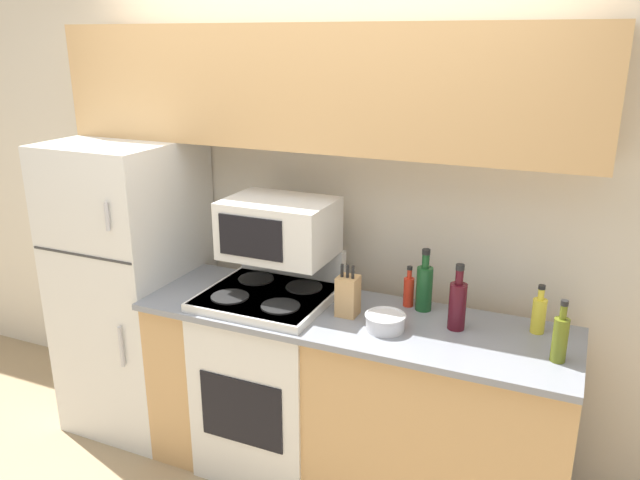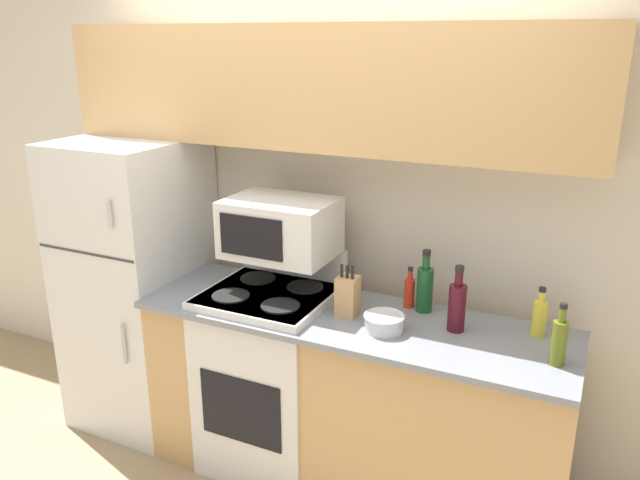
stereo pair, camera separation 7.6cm
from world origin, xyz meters
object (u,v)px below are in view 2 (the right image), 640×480
at_px(stove, 271,375).
at_px(knife_block, 348,296).
at_px(bowl, 384,322).
at_px(bottle_wine_green, 425,287).
at_px(bottle_cooking_spray, 539,317).
at_px(bottle_hot_sauce, 409,291).
at_px(refrigerator, 138,283).
at_px(microwave, 280,228).
at_px(bottle_wine_red, 457,305).
at_px(bottle_olive_oil, 559,341).

height_order(stove, knife_block, knife_block).
bearing_deg(bowl, bottle_wine_green, 70.50).
bearing_deg(bottle_cooking_spray, bottle_hot_sauce, 175.64).
xyz_separation_m(bottle_cooking_spray, bottle_wine_green, (-0.51, 0.03, 0.03)).
xyz_separation_m(refrigerator, bottle_wine_green, (1.62, 0.12, 0.22)).
xyz_separation_m(microwave, bottle_wine_red, (0.89, -0.03, -0.23)).
relative_size(bowl, bottle_olive_oil, 0.70).
xyz_separation_m(stove, bottle_wine_green, (0.72, 0.19, 0.54)).
bearing_deg(refrigerator, stove, -4.86).
xyz_separation_m(refrigerator, bottle_wine_red, (1.80, -0.02, 0.22)).
distance_m(bottle_cooking_spray, bottle_wine_green, 0.52).
bearing_deg(bottle_olive_oil, refrigerator, 176.31).
bearing_deg(bottle_wine_green, bowl, -109.50).
relative_size(bowl, bottle_cooking_spray, 0.82).
xyz_separation_m(knife_block, bottle_wine_red, (0.49, 0.06, 0.02)).
distance_m(refrigerator, microwave, 1.02).
distance_m(bottle_cooking_spray, bottle_wine_red, 0.35).
height_order(refrigerator, bottle_wine_green, refrigerator).
xyz_separation_m(bottle_hot_sauce, bottle_wine_green, (0.08, -0.01, 0.04)).
xyz_separation_m(bottle_cooking_spray, bottle_wine_red, (-0.33, -0.11, 0.03)).
bearing_deg(bottle_hot_sauce, bowl, -94.02).
xyz_separation_m(microwave, bottle_cooking_spray, (1.22, 0.07, -0.26)).
bearing_deg(microwave, refrigerator, -179.17).
height_order(knife_block, bottle_wine_red, bottle_wine_red).
height_order(bowl, bottle_hot_sauce, bottle_hot_sauce).
xyz_separation_m(bottle_hot_sauce, bottle_wine_red, (0.26, -0.15, 0.04)).
bearing_deg(microwave, bottle_wine_red, -2.12).
height_order(refrigerator, bottle_hot_sauce, refrigerator).
relative_size(knife_block, bottle_wine_red, 0.82).
bearing_deg(bowl, knife_block, 159.32).
height_order(stove, bowl, stove).
bearing_deg(stove, bottle_hot_sauce, 17.92).
bearing_deg(bottle_hot_sauce, refrigerator, -175.10).
relative_size(knife_block, bottle_hot_sauce, 1.24).
bearing_deg(stove, knife_block, -0.36).
bearing_deg(bottle_olive_oil, stove, 177.09).
bearing_deg(bottle_olive_oil, knife_block, 175.93).
bearing_deg(bottle_cooking_spray, bottle_wine_red, -162.11).
xyz_separation_m(microwave, bottle_wine_green, (0.70, 0.11, -0.23)).
distance_m(knife_block, bottle_hot_sauce, 0.31).
distance_m(microwave, bottle_wine_green, 0.74).
bearing_deg(bottle_cooking_spray, bowl, -158.22).
distance_m(knife_block, bottle_olive_oil, 0.92).
xyz_separation_m(bowl, bottle_wine_green, (0.10, 0.28, 0.08)).
height_order(microwave, bottle_olive_oil, microwave).
bearing_deg(bottle_cooking_spray, microwave, -176.52).
height_order(bowl, bottle_wine_red, bottle_wine_red).
height_order(bottle_cooking_spray, bottle_hot_sauce, bottle_cooking_spray).
xyz_separation_m(knife_block, bowl, (0.21, -0.08, -0.06)).
relative_size(microwave, bottle_cooking_spray, 2.34).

